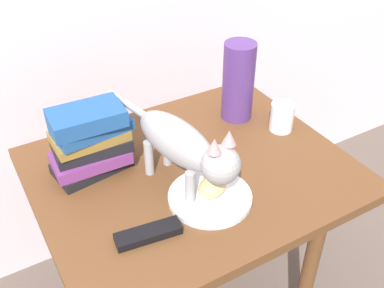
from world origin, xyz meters
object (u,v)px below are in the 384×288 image
(side_table, at_px, (192,190))
(cat, at_px, (184,146))
(tv_remote, at_px, (148,234))
(bread_roll, at_px, (212,187))
(plate, at_px, (210,197))
(book_stack, at_px, (90,141))
(green_vase, at_px, (238,82))
(candle_jar, at_px, (282,118))

(side_table, xyz_separation_m, cat, (-0.06, -0.06, 0.21))
(cat, relative_size, tv_remote, 3.15)
(bread_roll, height_order, cat, cat)
(plate, height_order, book_stack, book_stack)
(side_table, distance_m, bread_roll, 0.17)
(plate, bearing_deg, green_vase, 46.00)
(cat, height_order, book_stack, cat)
(bread_roll, height_order, green_vase, green_vase)
(book_stack, bearing_deg, plate, -51.35)
(side_table, height_order, bread_roll, bread_roll)
(plate, relative_size, cat, 0.44)
(candle_jar, bearing_deg, bread_roll, -155.40)
(side_table, distance_m, cat, 0.23)
(book_stack, height_order, tv_remote, book_stack)
(cat, distance_m, green_vase, 0.37)
(bread_roll, bearing_deg, tv_remote, -169.91)
(book_stack, bearing_deg, side_table, -29.51)
(tv_remote, bearing_deg, plate, 18.23)
(tv_remote, bearing_deg, bread_roll, 17.62)
(candle_jar, bearing_deg, green_vase, 120.52)
(cat, bearing_deg, plate, -64.77)
(book_stack, distance_m, candle_jar, 0.56)
(side_table, bearing_deg, bread_roll, -97.69)
(green_vase, height_order, tv_remote, green_vase)
(book_stack, bearing_deg, green_vase, 3.10)
(cat, distance_m, candle_jar, 0.40)
(book_stack, bearing_deg, tv_remote, -86.08)
(plate, bearing_deg, tv_remote, -169.31)
(book_stack, bearing_deg, candle_jar, -10.35)
(side_table, xyz_separation_m, candle_jar, (0.32, 0.03, 0.12))
(plate, height_order, tv_remote, tv_remote)
(book_stack, height_order, green_vase, green_vase)
(cat, height_order, green_vase, green_vase)
(side_table, height_order, cat, cat)
(candle_jar, height_order, tv_remote, candle_jar)
(green_vase, bearing_deg, cat, -145.11)
(side_table, bearing_deg, cat, -133.65)
(side_table, bearing_deg, book_stack, 150.49)
(side_table, relative_size, cat, 1.73)
(bread_roll, relative_size, green_vase, 0.33)
(plate, distance_m, green_vase, 0.41)
(bread_roll, relative_size, tv_remote, 0.53)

